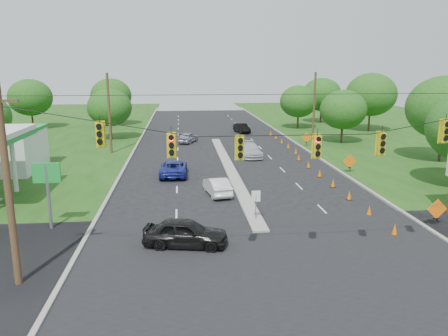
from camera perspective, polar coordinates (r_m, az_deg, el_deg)
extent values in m
plane|color=black|center=(22.46, 6.79, -12.23)|extent=(160.00, 160.00, 0.00)
cube|color=black|center=(22.46, 6.79, -12.23)|extent=(160.00, 14.00, 0.02)
cube|color=gray|center=(51.01, -11.80, 1.93)|extent=(0.25, 110.00, 0.16)
cube|color=gray|center=(52.80, 10.56, 2.36)|extent=(0.25, 110.00, 0.16)
cube|color=gray|center=(42.16, 0.70, -0.09)|extent=(1.00, 34.00, 0.18)
cylinder|color=gray|center=(27.60, 4.17, -5.28)|extent=(0.06, 0.06, 1.80)
cube|color=white|center=(27.36, 4.20, -3.69)|extent=(0.55, 0.04, 0.70)
cylinder|color=#422D1C|center=(20.84, -26.37, -2.37)|extent=(0.32, 0.32, 9.00)
cylinder|color=black|center=(19.53, 7.96, 5.41)|extent=(24.00, 0.04, 0.04)
cube|color=yellow|center=(19.32, -15.87, 4.22)|extent=(0.34, 0.24, 1.00)
cube|color=yellow|center=(19.10, -6.87, 2.93)|extent=(0.34, 0.24, 1.00)
cube|color=yellow|center=(19.30, 2.09, 2.59)|extent=(0.34, 0.24, 1.00)
cube|color=yellow|center=(20.07, 12.05, 2.71)|extent=(0.34, 0.24, 1.00)
cube|color=yellow|center=(21.16, 19.83, 2.98)|extent=(0.34, 0.24, 1.00)
cube|color=yellow|center=(22.54, 26.86, 4.27)|extent=(0.34, 0.24, 1.00)
cylinder|color=#422D1C|center=(50.69, -14.76, 6.86)|extent=(0.28, 0.28, 9.00)
cylinder|color=#422D1C|center=(57.63, 11.68, 7.70)|extent=(0.28, 0.28, 9.00)
cylinder|color=gray|center=(28.03, -21.91, -3.57)|extent=(0.20, 0.20, 4.00)
cube|color=#169431|center=(27.66, -22.17, -0.59)|extent=(1.60, 0.15, 1.20)
cylinder|color=white|center=(37.35, -25.80, 0.66)|extent=(0.36, 0.36, 4.80)
cone|color=#E96900|center=(27.48, 21.40, -7.47)|extent=(0.32, 0.32, 0.70)
cone|color=#E96900|center=(30.45, 18.45, -5.26)|extent=(0.32, 0.32, 0.70)
cone|color=#E96900|center=(33.52, 16.04, -3.44)|extent=(0.32, 0.32, 0.70)
cone|color=#E96900|center=(36.66, 14.06, -1.92)|extent=(0.32, 0.32, 0.70)
cone|color=#E96900|center=(39.87, 12.39, -0.64)|extent=(0.32, 0.32, 0.70)
cone|color=#E96900|center=(43.12, 10.97, 0.45)|extent=(0.32, 0.32, 0.70)
cone|color=#E96900|center=(46.41, 9.75, 1.38)|extent=(0.32, 0.32, 0.70)
cone|color=#E96900|center=(49.88, 9.36, 2.20)|extent=(0.32, 0.32, 0.70)
cone|color=#E96900|center=(53.21, 8.40, 2.90)|extent=(0.32, 0.32, 0.70)
cone|color=#E96900|center=(56.56, 7.55, 3.52)|extent=(0.32, 0.32, 0.70)
cone|color=#E96900|center=(59.93, 6.79, 4.07)|extent=(0.32, 0.32, 0.70)
cone|color=#E96900|center=(63.32, 6.11, 4.57)|extent=(0.32, 0.32, 0.70)
cube|color=black|center=(29.73, 25.95, -5.96)|extent=(0.06, 0.58, 0.26)
cube|color=black|center=(29.73, 25.95, -5.96)|extent=(0.06, 0.58, 0.26)
cube|color=orange|center=(29.56, 26.07, -4.85)|extent=(1.27, 0.05, 1.27)
cube|color=black|center=(41.80, 16.05, 0.06)|extent=(0.06, 0.58, 0.26)
cube|color=black|center=(41.80, 16.05, 0.06)|extent=(0.06, 0.58, 0.26)
cube|color=orange|center=(41.67, 16.10, 0.86)|extent=(1.27, 0.05, 1.27)
cube|color=black|center=(54.79, 10.71, 3.32)|extent=(0.06, 0.58, 0.26)
cube|color=black|center=(54.79, 10.71, 3.32)|extent=(0.06, 0.58, 0.26)
cube|color=orange|center=(54.69, 10.74, 3.94)|extent=(1.27, 0.05, 1.27)
cylinder|color=black|center=(75.97, -23.74, 5.77)|extent=(0.28, 0.28, 2.88)
ellipsoid|color=#194C14|center=(75.67, -23.98, 8.41)|extent=(6.72, 6.72, 5.76)
cylinder|color=black|center=(61.11, -14.55, 4.78)|extent=(0.28, 0.28, 2.52)
ellipsoid|color=#194C14|center=(60.77, -14.72, 7.66)|extent=(5.88, 5.88, 5.04)
cylinder|color=black|center=(76.11, -14.38, 6.47)|extent=(0.28, 0.28, 2.88)
ellipsoid|color=#194C14|center=(75.82, -14.53, 9.11)|extent=(6.72, 6.72, 5.76)
cylinder|color=black|center=(50.17, 26.42, 2.54)|extent=(0.28, 0.28, 3.24)
ellipsoid|color=#194C14|center=(49.70, 26.88, 7.03)|extent=(7.56, 7.56, 6.48)
cylinder|color=black|center=(58.20, 15.13, 4.36)|extent=(0.28, 0.28, 2.52)
ellipsoid|color=#194C14|center=(57.85, 15.31, 7.37)|extent=(5.88, 5.88, 5.04)
cylinder|color=black|center=(70.37, 18.42, 5.86)|extent=(0.28, 0.28, 3.24)
ellipsoid|color=#194C14|center=(70.03, 18.65, 9.07)|extent=(7.56, 7.56, 6.48)
cylinder|color=black|center=(79.16, 12.52, 6.80)|extent=(0.28, 0.28, 2.88)
ellipsoid|color=#194C14|center=(78.88, 12.65, 9.35)|extent=(6.72, 6.72, 5.76)
cylinder|color=black|center=(70.80, 9.62, 6.09)|extent=(0.28, 0.28, 2.52)
ellipsoid|color=#194C14|center=(70.50, 9.72, 8.57)|extent=(5.88, 5.88, 5.04)
imported|color=black|center=(24.02, -5.05, -8.44)|extent=(4.84, 2.65, 1.56)
imported|color=white|center=(33.48, -0.92, -2.37)|extent=(2.09, 4.23, 1.33)
imported|color=navy|center=(39.60, -6.60, 0.03)|extent=(2.53, 5.20, 1.42)
imported|color=#BCBCBE|center=(47.83, 3.39, 2.37)|extent=(2.34, 5.23, 1.49)
imported|color=#928EA4|center=(57.00, -4.74, 4.01)|extent=(3.05, 4.34, 1.37)
imported|color=black|center=(65.61, 2.32, 5.23)|extent=(2.24, 4.42, 1.39)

